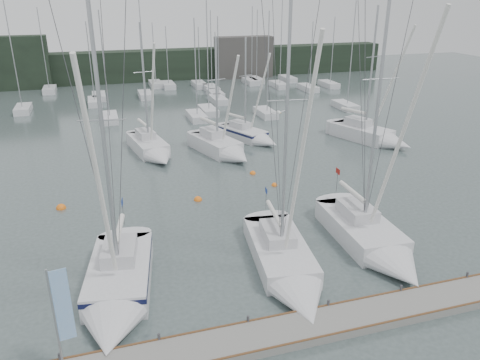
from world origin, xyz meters
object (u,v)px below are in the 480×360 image
sailboat_near_center (289,271)px  sailboat_mid_e (375,137)px  buoy_b (253,174)px  dock_banner (60,312)px  sailboat_near_left (117,293)px  sailboat_mid_c (224,149)px  buoy_a (198,200)px  buoy_c (61,208)px  buoy_d (274,185)px  sailboat_mid_d (252,136)px  sailboat_near_right (377,245)px  sailboat_mid_b (153,150)px

sailboat_near_center → sailboat_mid_e: size_ratio=1.13×
buoy_b → dock_banner: dock_banner is taller
sailboat_near_left → sailboat_near_center: bearing=5.6°
dock_banner → sailboat_mid_c: bearing=52.6°
buoy_a → buoy_c: (-9.54, 1.44, 0.00)m
dock_banner → buoy_d: (14.81, 16.10, -3.15)m
sailboat_near_left → sailboat_mid_e: 32.80m
sailboat_near_left → buoy_d: sailboat_near_left is taller
buoy_b → buoy_d: bearing=-74.5°
sailboat_near_center → sailboat_mid_e: (17.68, 19.94, 0.13)m
sailboat_near_center → dock_banner: 11.77m
sailboat_mid_d → buoy_d: size_ratio=23.35×
sailboat_near_center → buoy_b: 15.68m
sailboat_mid_e → buoy_c: bearing=171.7°
buoy_c → sailboat_near_center: bearing=-47.1°
buoy_a → buoy_c: bearing=171.4°
sailboat_near_right → sailboat_mid_c: sailboat_near_right is taller
sailboat_near_center → buoy_d: bearing=79.8°
sailboat_near_center → sailboat_near_right: size_ratio=0.94×
sailboat_near_left → sailboat_mid_d: (14.76, 23.55, -0.09)m
sailboat_mid_d → sailboat_near_left: bearing=-146.5°
buoy_a → buoy_c: 9.65m
sailboat_mid_b → buoy_a: size_ratio=21.06×
sailboat_mid_c → dock_banner: (-12.90, -24.28, 2.52)m
sailboat_near_left → sailboat_mid_b: size_ratio=1.20×
buoy_c → sailboat_mid_c: bearing=28.7°
sailboat_near_right → buoy_a: sailboat_near_right is taller
buoy_b → dock_banner: 23.85m
sailboat_near_center → buoy_d: (3.95, 12.40, -0.52)m
sailboat_near_right → buoy_b: bearing=103.4°
buoy_a → buoy_b: buoy_a is taller
sailboat_near_center → sailboat_mid_b: size_ratio=1.25×
buoy_b → dock_banner: bearing=-126.3°
sailboat_near_right → sailboat_mid_b: bearing=117.9°
sailboat_mid_d → buoy_a: size_ratio=18.28×
sailboat_near_center → sailboat_mid_c: bearing=91.8°
sailboat_mid_e → buoy_b: sailboat_mid_e is taller
sailboat_near_right → buoy_c: 21.46m
sailboat_near_right → sailboat_mid_d: bearing=92.3°
sailboat_mid_e → dock_banner: size_ratio=3.00×
sailboat_mid_c → buoy_b: 5.37m
buoy_a → dock_banner: bearing=-119.1°
sailboat_mid_e → buoy_d: bearing=-172.9°
sailboat_near_left → sailboat_near_right: sailboat_near_right is taller
sailboat_near_right → buoy_a: (-8.32, 10.44, -0.60)m
sailboat_mid_b → sailboat_mid_e: bearing=-16.3°
sailboat_near_right → sailboat_mid_d: (0.07, 23.13, -0.06)m
sailboat_mid_d → buoy_c: size_ratio=16.01×
sailboat_near_left → sailboat_mid_b: (4.53, 21.83, -0.05)m
sailboat_near_right → sailboat_near_center: bearing=-167.8°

